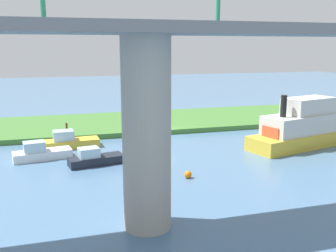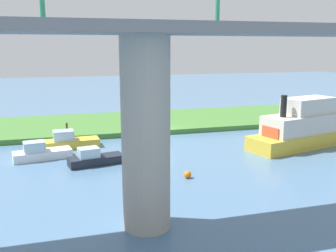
# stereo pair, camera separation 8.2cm
# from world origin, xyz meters

# --- Properties ---
(ground_plane) EXTENTS (160.00, 160.00, 0.00)m
(ground_plane) POSITION_xyz_m (0.00, 0.00, 0.00)
(ground_plane) COLOR #4C7093
(grassy_bank) EXTENTS (80.00, 12.00, 0.50)m
(grassy_bank) POSITION_xyz_m (0.00, -6.00, 0.25)
(grassy_bank) COLOR #427533
(grassy_bank) RESTS_ON ground
(bridge_pylon) EXTENTS (2.30, 2.30, 9.18)m
(bridge_pylon) POSITION_xyz_m (5.68, 18.64, 4.59)
(bridge_pylon) COLOR #9E998E
(bridge_pylon) RESTS_ON ground
(bridge_span) EXTENTS (60.33, 4.30, 3.25)m
(bridge_span) POSITION_xyz_m (5.68, 18.62, 9.67)
(bridge_span) COLOR slate
(bridge_span) RESTS_ON bridge_pylon
(person_on_bank) EXTENTS (0.50, 0.50, 1.39)m
(person_on_bank) POSITION_xyz_m (0.58, -0.93, 1.20)
(person_on_bank) COLOR #2D334C
(person_on_bank) RESTS_ON grassy_bank
(mooring_post) EXTENTS (0.20, 0.20, 0.89)m
(mooring_post) POSITION_xyz_m (8.93, -1.98, 0.94)
(mooring_post) COLOR brown
(mooring_post) RESTS_ON grassy_bank
(motorboat_white) EXTENTS (9.66, 5.23, 4.69)m
(motorboat_white) POSITION_xyz_m (-10.53, 7.53, 1.74)
(motorboat_white) COLOR gold
(motorboat_white) RESTS_ON ground
(houseboat_blue) EXTENTS (4.83, 2.01, 1.58)m
(houseboat_blue) POSITION_xyz_m (8.84, 2.35, 0.56)
(houseboat_blue) COLOR gold
(houseboat_blue) RESTS_ON ground
(motorboat_red) EXTENTS (4.22, 2.12, 1.34)m
(motorboat_red) POSITION_xyz_m (7.22, 7.83, 0.48)
(motorboat_red) COLOR #1E232D
(motorboat_red) RESTS_ON ground
(skiff_small) EXTENTS (4.57, 2.25, 1.46)m
(skiff_small) POSITION_xyz_m (11.12, 5.25, 0.52)
(skiff_small) COLOR white
(skiff_small) RESTS_ON ground
(marker_buoy) EXTENTS (0.50, 0.50, 0.50)m
(marker_buoy) POSITION_xyz_m (1.50, 12.57, 0.25)
(marker_buoy) COLOR orange
(marker_buoy) RESTS_ON ground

